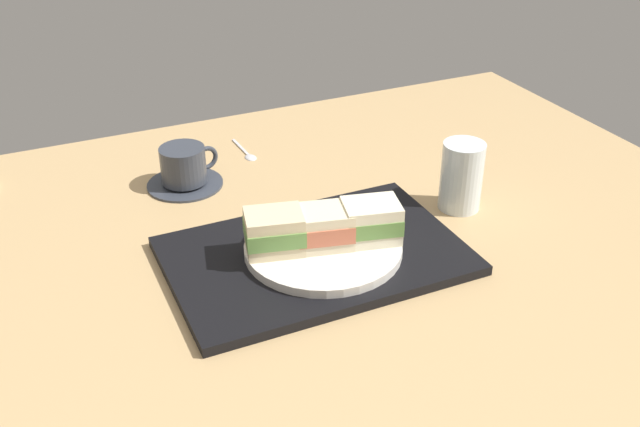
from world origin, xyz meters
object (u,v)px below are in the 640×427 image
(sandwich_near, at_px, (274,232))
(sandwich_far, at_px, (371,221))
(sandwich_plate, at_px, (323,248))
(drinking_glass, at_px, (462,176))
(sandwich_middle, at_px, (323,227))
(coffee_cup, at_px, (184,169))
(teaspoon, at_px, (248,153))

(sandwich_near, relative_size, sandwich_far, 1.01)
(sandwich_plate, distance_m, drinking_glass, 0.27)
(sandwich_far, xyz_separation_m, drinking_glass, (0.19, 0.06, -0.00))
(sandwich_near, distance_m, drinking_glass, 0.33)
(sandwich_plate, xyz_separation_m, sandwich_far, (0.07, -0.01, 0.03))
(sandwich_far, height_order, drinking_glass, drinking_glass)
(sandwich_middle, xyz_separation_m, coffee_cup, (-0.11, 0.30, -0.02))
(sandwich_far, distance_m, drinking_glass, 0.20)
(teaspoon, bearing_deg, sandwich_middle, -93.00)
(sandwich_near, height_order, teaspoon, sandwich_near)
(sandwich_middle, relative_size, coffee_cup, 0.71)
(drinking_glass, xyz_separation_m, teaspoon, (-0.24, 0.32, -0.05))
(sandwich_plate, relative_size, drinking_glass, 2.01)
(sandwich_plate, xyz_separation_m, drinking_glass, (0.26, 0.05, 0.03))
(sandwich_near, bearing_deg, drinking_glass, 5.88)
(coffee_cup, bearing_deg, drinking_glass, -34.12)
(sandwich_near, distance_m, teaspoon, 0.37)
(sandwich_far, distance_m, coffee_cup, 0.36)
(sandwich_far, bearing_deg, drinking_glass, 18.19)
(drinking_glass, bearing_deg, sandwich_far, -161.81)
(sandwich_plate, distance_m, coffee_cup, 0.32)
(sandwich_middle, xyz_separation_m, teaspoon, (0.02, 0.37, -0.05))
(sandwich_plate, height_order, coffee_cup, coffee_cup)
(sandwich_plate, xyz_separation_m, coffee_cup, (-0.11, 0.30, 0.01))
(sandwich_near, bearing_deg, coffee_cup, 99.46)
(sandwich_far, xyz_separation_m, teaspoon, (-0.05, 0.38, -0.05))
(coffee_cup, height_order, teaspoon, coffee_cup)
(sandwich_near, xyz_separation_m, sandwich_far, (0.13, -0.03, -0.00))
(sandwich_far, bearing_deg, coffee_cup, 119.74)
(sandwich_far, relative_size, drinking_glass, 0.82)
(sandwich_near, distance_m, sandwich_middle, 0.07)
(sandwich_plate, height_order, teaspoon, sandwich_plate)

